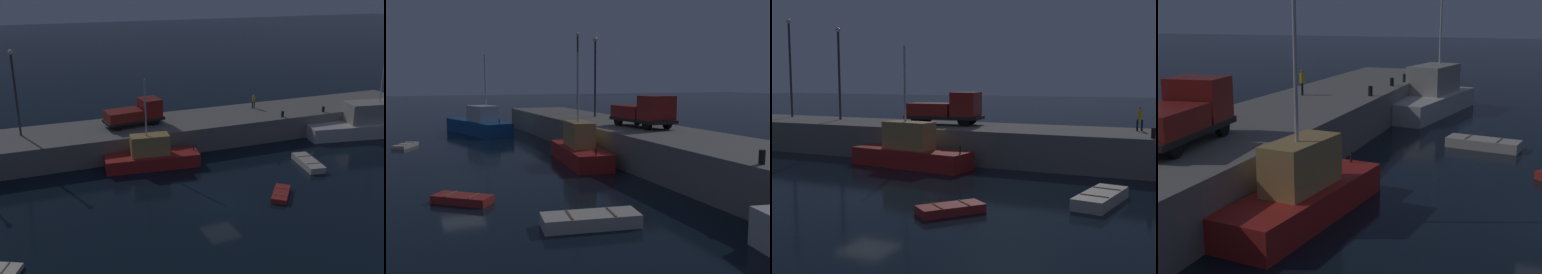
# 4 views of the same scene
# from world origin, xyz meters

# --- Properties ---
(ground_plane) EXTENTS (320.00, 320.00, 0.00)m
(ground_plane) POSITION_xyz_m (0.00, 0.00, 0.00)
(ground_plane) COLOR black
(pier_quay) EXTENTS (59.94, 7.00, 2.38)m
(pier_quay) POSITION_xyz_m (0.00, 13.82, 1.19)
(pier_quay) COLOR gray
(pier_quay) RESTS_ON ground
(fishing_boat_blue) EXTENTS (8.57, 3.39, 7.98)m
(fishing_boat_blue) POSITION_xyz_m (-2.82, 8.72, 1.02)
(fishing_boat_blue) COLOR red
(fishing_boat_blue) RESTS_ON ground
(fishing_boat_white) EXTENTS (11.89, 5.68, 11.82)m
(fishing_boat_white) POSITION_xyz_m (20.69, 9.12, 1.27)
(fishing_boat_white) COLOR silver
(fishing_boat_white) RESTS_ON ground
(dinghy_orange_near) EXTENTS (2.05, 4.19, 0.59)m
(dinghy_orange_near) POSITION_xyz_m (10.39, 3.77, 0.28)
(dinghy_orange_near) COLOR beige
(dinghy_orange_near) RESTS_ON ground
(dinghy_red_small) EXTENTS (2.73, 2.98, 0.43)m
(dinghy_red_small) POSITION_xyz_m (4.79, -0.62, 0.19)
(dinghy_red_small) COLOR #B22823
(dinghy_red_small) RESTS_ON ground
(lamp_post_east) EXTENTS (0.44, 0.44, 7.81)m
(lamp_post_east) POSITION_xyz_m (-13.43, 14.77, 6.95)
(lamp_post_east) COLOR #38383D
(lamp_post_east) RESTS_ON pier_quay
(utility_truck) EXTENTS (5.99, 2.89, 2.47)m
(utility_truck) POSITION_xyz_m (-2.68, 14.04, 3.57)
(utility_truck) COLOR black
(utility_truck) RESTS_ON pier_quay
(dockworker) EXTENTS (0.40, 0.38, 1.60)m
(dockworker) POSITION_xyz_m (10.95, 15.20, 3.29)
(dockworker) COLOR black
(dockworker) RESTS_ON pier_quay
(bollard_west) EXTENTS (0.28, 0.28, 0.63)m
(bollard_west) POSITION_xyz_m (12.11, 11.04, 2.69)
(bollard_west) COLOR black
(bollard_west) RESTS_ON pier_quay
(bollard_central) EXTENTS (0.28, 0.28, 0.58)m
(bollard_central) POSITION_xyz_m (17.27, 11.11, 2.67)
(bollard_central) COLOR black
(bollard_central) RESTS_ON pier_quay
(bollard_east) EXTENTS (0.28, 0.28, 0.62)m
(bollard_east) POSITION_xyz_m (19.80, 10.83, 2.69)
(bollard_east) COLOR black
(bollard_east) RESTS_ON pier_quay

